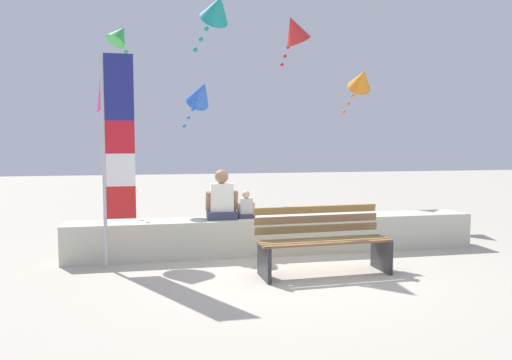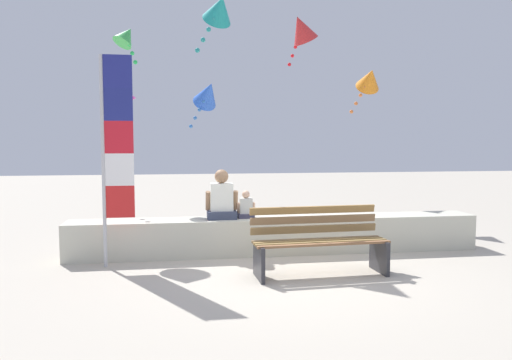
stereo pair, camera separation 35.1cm
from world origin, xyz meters
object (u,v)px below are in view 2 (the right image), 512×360
at_px(kite_magenta, 111,89).
at_px(person_adult, 222,199).
at_px(kite_orange, 369,79).
at_px(kite_teal, 219,9).
at_px(flag_banner, 114,146).
at_px(kite_red, 302,29).
at_px(kite_green, 126,36).
at_px(kite_blue, 208,94).
at_px(person_child, 246,207).
at_px(park_bench, 319,242).

bearing_deg(kite_magenta, person_adult, -22.25).
height_order(kite_orange, kite_teal, kite_teal).
xyz_separation_m(kite_teal, kite_magenta, (-1.78, -0.16, -1.38)).
xyz_separation_m(flag_banner, kite_red, (3.55, 3.56, 2.52)).
xyz_separation_m(kite_green, kite_magenta, (-0.09, -1.66, -1.20)).
height_order(kite_green, kite_teal, kite_teal).
bearing_deg(kite_green, kite_blue, 26.26).
height_order(person_child, kite_blue, kite_blue).
distance_m(park_bench, kite_orange, 5.38).
relative_size(kite_teal, kite_red, 0.96).
relative_size(kite_orange, kite_blue, 0.97).
bearing_deg(kite_magenta, kite_teal, 5.02).
xyz_separation_m(person_adult, kite_red, (2.01, 3.03, 3.36)).
height_order(flag_banner, kite_red, kite_red).
distance_m(person_adult, kite_magenta, 2.56).
bearing_deg(kite_blue, kite_red, -3.58).
distance_m(park_bench, kite_red, 5.83).
xyz_separation_m(person_child, kite_teal, (-0.33, 0.87, 3.26)).
height_order(park_bench, kite_green, kite_green).
bearing_deg(person_adult, kite_magenta, 157.75).
height_order(kite_green, kite_orange, kite_green).
relative_size(person_adult, kite_blue, 0.67).
relative_size(kite_orange, kite_teal, 1.01).
bearing_deg(flag_banner, kite_green, 92.15).
bearing_deg(kite_orange, kite_teal, -151.41).
relative_size(park_bench, person_child, 4.17).
bearing_deg(person_adult, park_bench, -47.91).
xyz_separation_m(park_bench, flag_banner, (-2.73, 0.79, 1.28)).
distance_m(kite_green, kite_blue, 2.06).
height_order(kite_blue, kite_red, kite_red).
bearing_deg(kite_blue, kite_magenta, -124.66).
xyz_separation_m(flag_banner, kite_orange, (5.02, 3.26, 1.43)).
height_order(park_bench, flag_banner, flag_banner).
xyz_separation_m(kite_teal, kite_blue, (-0.09, 2.29, -1.19)).
height_order(park_bench, person_child, person_child).
xyz_separation_m(park_bench, kite_blue, (-1.23, 4.48, 2.38)).
bearing_deg(kite_green, park_bench, -52.37).
relative_size(person_child, kite_magenta, 0.38).
bearing_deg(kite_green, kite_orange, 4.10).
distance_m(person_adult, kite_green, 4.12).
bearing_deg(park_bench, kite_teal, 117.60).
bearing_deg(person_child, kite_red, 61.77).
distance_m(person_adult, kite_blue, 3.71).
relative_size(person_child, kite_blue, 0.38).
relative_size(park_bench, kite_orange, 1.64).
height_order(kite_orange, kite_blue, kite_orange).
xyz_separation_m(person_child, flag_banner, (-1.93, -0.52, 0.97)).
bearing_deg(kite_orange, kite_red, 168.50).
distance_m(kite_orange, kite_magenta, 5.62).
xyz_separation_m(park_bench, kite_orange, (2.28, 4.05, 2.71)).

